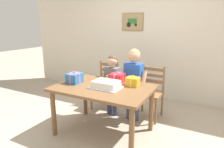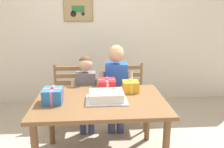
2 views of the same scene
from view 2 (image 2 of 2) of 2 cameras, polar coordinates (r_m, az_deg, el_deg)
The scene contains 10 objects.
back_wall at distance 4.34m, azimuth -3.65°, elevation 10.14°, with size 6.40×0.11×2.60m.
dining_table at distance 2.60m, azimuth -2.80°, elevation -8.23°, with size 1.41×0.97×0.75m.
birthday_cake at distance 2.53m, azimuth -1.36°, elevation -5.41°, with size 0.44×0.34×0.19m.
gift_box_red_large at distance 2.55m, azimuth -14.12°, elevation -5.09°, with size 0.20×0.22×0.19m.
gift_box_beside_cake at distance 2.82m, azimuth -1.24°, elevation -2.71°, with size 0.20×0.22×0.18m.
gift_box_corner_small at distance 2.81m, azimuth 4.51°, elevation -3.00°, with size 0.19×0.17×0.16m.
chair_left at distance 3.50m, azimuth -10.65°, elevation -5.40°, with size 0.42×0.42×0.92m.
chair_right at distance 3.51m, azimuth 4.32°, elevation -5.09°, with size 0.43×0.43×0.92m.
child_older at distance 3.16m, azimuth 1.02°, elevation -1.83°, with size 0.46×0.26×1.25m.
child_younger at distance 3.17m, azimuth -6.28°, elevation -3.41°, with size 0.40×0.23×1.11m.
Camera 2 is at (-0.05, -2.39, 1.69)m, focal length 37.78 mm.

